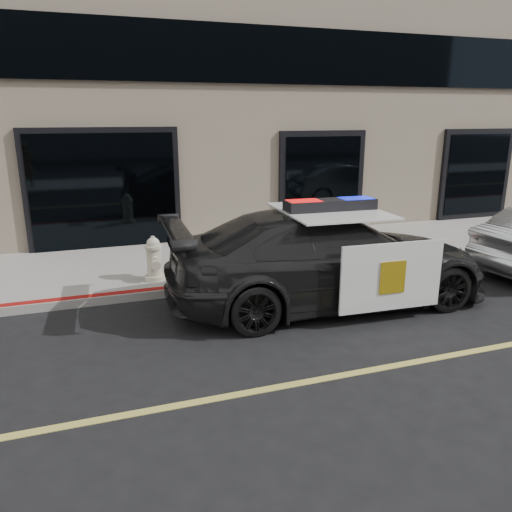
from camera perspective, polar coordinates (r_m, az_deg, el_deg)
name	(u,v)px	position (r m, az deg, el deg)	size (l,w,h in m)	color
ground	(233,396)	(6.01, -2.68, -15.67)	(120.00, 120.00, 0.00)	black
sidewalk_n	(163,265)	(10.72, -10.62, -1.03)	(60.00, 3.50, 0.15)	gray
building_n	(122,6)	(15.75, -15.04, 25.83)	(60.00, 7.00, 12.00)	#756856
police_car	(328,257)	(8.55, 8.27, -0.14)	(2.80, 5.71, 1.80)	black
fire_hydrant	(154,260)	(9.48, -11.57, -0.40)	(0.38, 0.52, 0.83)	beige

